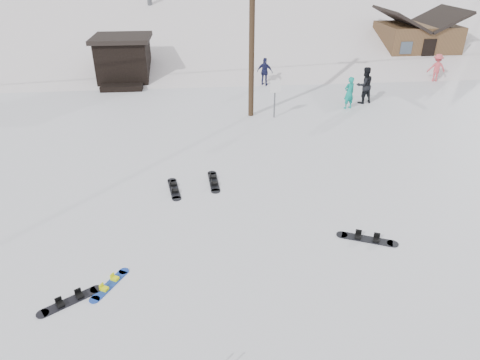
{
  "coord_description": "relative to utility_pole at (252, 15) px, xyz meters",
  "views": [
    {
      "loc": [
        -0.51,
        -6.11,
        7.22
      ],
      "look_at": [
        0.55,
        4.67,
        1.4
      ],
      "focal_mm": 32.0,
      "sensor_mm": 36.0,
      "label": 1
    }
  ],
  "objects": [
    {
      "name": "ground",
      "position": [
        -2.0,
        -14.0,
        -4.68
      ],
      "size": [
        200.0,
        200.0,
        0.0
      ],
      "primitive_type": "plane",
      "color": "white",
      "rests_on": "ground"
    },
    {
      "name": "ski_slope",
      "position": [
        -2.0,
        41.0,
        -16.68
      ],
      "size": [
        60.0,
        85.24,
        65.97
      ],
      "primitive_type": "cube",
      "rotation": [
        0.31,
        0.0,
        0.0
      ],
      "color": "white",
      "rests_on": "ground"
    },
    {
      "name": "ridge_right",
      "position": [
        36.0,
        36.0,
        -15.68
      ],
      "size": [
        45.66,
        93.98,
        54.59
      ],
      "primitive_type": "cube",
      "rotation": [
        0.21,
        -0.05,
        -0.12
      ],
      "color": "white",
      "rests_on": "ground"
    },
    {
      "name": "utility_pole",
      "position": [
        0.0,
        0.0,
        0.0
      ],
      "size": [
        2.0,
        0.26,
        9.0
      ],
      "color": "#3A2819",
      "rests_on": "ground"
    },
    {
      "name": "trail_sign",
      "position": [
        1.1,
        -0.42,
        -3.41
      ],
      "size": [
        0.5,
        0.09,
        1.85
      ],
      "color": "#595B60",
      "rests_on": "ground"
    },
    {
      "name": "lift_hut",
      "position": [
        -7.0,
        6.94,
        -3.32
      ],
      "size": [
        3.4,
        4.1,
        2.75
      ],
      "color": "black",
      "rests_on": "ground"
    },
    {
      "name": "cabin",
      "position": [
        13.0,
        10.0,
        -3.2
      ],
      "size": [
        5.39,
        4.4,
        3.77
      ],
      "color": "brown",
      "rests_on": "ground"
    },
    {
      "name": "hero_snowboard",
      "position": [
        -4.9,
        -11.84,
        -4.66
      ],
      "size": [
        0.8,
        1.21,
        0.09
      ],
      "rotation": [
        0.0,
        0.0,
        1.06
      ],
      "color": "blue",
      "rests_on": "ground"
    },
    {
      "name": "board_scatter_a",
      "position": [
        -5.73,
        -12.32,
        -4.65
      ],
      "size": [
        1.33,
        0.98,
        0.11
      ],
      "rotation": [
        0.0,
        0.0,
        0.58
      ],
      "color": "black",
      "rests_on": "ground"
    },
    {
      "name": "board_scatter_b",
      "position": [
        -3.51,
        -7.19,
        -4.65
      ],
      "size": [
        0.52,
        1.62,
        0.11
      ],
      "rotation": [
        0.0,
        0.0,
        1.73
      ],
      "color": "black",
      "rests_on": "ground"
    },
    {
      "name": "board_scatter_d",
      "position": [
        2.03,
        -10.64,
        -4.65
      ],
      "size": [
        1.6,
        0.88,
        0.12
      ],
      "rotation": [
        0.0,
        0.0,
        -0.41
      ],
      "color": "black",
      "rests_on": "ground"
    },
    {
      "name": "board_scatter_f",
      "position": [
        -2.14,
        -6.79,
        -4.65
      ],
      "size": [
        0.39,
        1.68,
        0.12
      ],
      "rotation": [
        0.0,
        0.0,
        1.63
      ],
      "color": "black",
      "rests_on": "ground"
    },
    {
      "name": "skier_teal",
      "position": [
        5.12,
        0.57,
        -3.86
      ],
      "size": [
        0.7,
        0.57,
        1.64
      ],
      "primitive_type": "imported",
      "rotation": [
        0.0,
        0.0,
        3.49
      ],
      "color": "#0E9182",
      "rests_on": "ground"
    },
    {
      "name": "skier_dark",
      "position": [
        6.21,
        1.39,
        -3.73
      ],
      "size": [
        1.07,
        0.92,
        1.91
      ],
      "primitive_type": "imported",
      "rotation": [
        0.0,
        0.0,
        3.37
      ],
      "color": "black",
      "rests_on": "ground"
    },
    {
      "name": "skier_pink",
      "position": [
        12.22,
        5.19,
        -3.85
      ],
      "size": [
        1.16,
        0.78,
        1.66
      ],
      "primitive_type": "imported",
      "rotation": [
        0.0,
        0.0,
        2.98
      ],
      "color": "#D84C55",
      "rests_on": "ground"
    },
    {
      "name": "skier_navy",
      "position": [
        1.47,
        5.24,
        -3.86
      ],
      "size": [
        1.04,
        0.77,
        1.64
      ],
      "primitive_type": "imported",
      "rotation": [
        0.0,
        0.0,
        2.71
      ],
      "color": "#1C1E47",
      "rests_on": "ground"
    }
  ]
}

